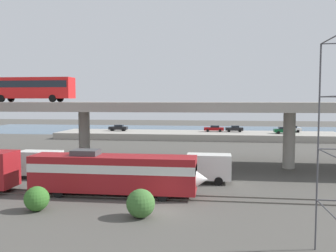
# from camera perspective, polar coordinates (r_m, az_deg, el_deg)

# --- Properties ---
(ground_plane) EXTENTS (260.00, 260.00, 0.00)m
(ground_plane) POSITION_cam_1_polar(r_m,az_deg,el_deg) (29.32, -1.20, -13.19)
(ground_plane) COLOR #4C4944
(rail_strip_near) EXTENTS (110.00, 0.12, 0.12)m
(rail_strip_near) POSITION_cam_1_polar(r_m,az_deg,el_deg) (32.37, -0.33, -11.41)
(rail_strip_near) COLOR #59544C
(rail_strip_near) RESTS_ON ground_plane
(rail_strip_far) EXTENTS (110.00, 0.12, 0.12)m
(rail_strip_far) POSITION_cam_1_polar(r_m,az_deg,el_deg) (33.85, 0.03, -10.72)
(rail_strip_far) COLOR #59544C
(rail_strip_far) RESTS_ON ground_plane
(train_locomotive) EXTENTS (16.12, 3.04, 4.18)m
(train_locomotive) POSITION_cam_1_polar(r_m,az_deg,el_deg) (33.42, -7.35, -7.20)
(train_locomotive) COLOR maroon
(train_locomotive) RESTS_ON ground_plane
(highway_overpass) EXTENTS (96.00, 12.08, 8.45)m
(highway_overpass) POSITION_cam_1_polar(r_m,az_deg,el_deg) (47.88, 2.38, 2.83)
(highway_overpass) COLOR #9E998E
(highway_overpass) RESTS_ON ground_plane
(transit_bus_on_overpass) EXTENTS (12.00, 2.68, 3.40)m
(transit_bus_on_overpass) POSITION_cam_1_polar(r_m,az_deg,el_deg) (54.38, -20.72, 5.71)
(transit_bus_on_overpass) COLOR red
(transit_bus_on_overpass) RESTS_ON highway_overpass
(service_truck_west) EXTENTS (6.80, 2.46, 3.04)m
(service_truck_west) POSITION_cam_1_polar(r_m,az_deg,el_deg) (38.67, 5.12, -6.48)
(service_truck_west) COLOR black
(service_truck_west) RESTS_ON ground_plane
(service_truck_east) EXTENTS (6.80, 2.46, 3.04)m
(service_truck_east) POSITION_cam_1_polar(r_m,az_deg,el_deg) (43.62, -20.44, -5.51)
(service_truck_east) COLOR #0C4C26
(service_truck_east) RESTS_ON ground_plane
(pier_parking_lot) EXTENTS (63.33, 12.51, 1.43)m
(pier_parking_lot) POSITION_cam_1_polar(r_m,az_deg,el_deg) (83.18, 4.49, -1.47)
(pier_parking_lot) COLOR #9E998E
(pier_parking_lot) RESTS_ON ground_plane
(parked_car_0) EXTENTS (4.35, 1.87, 1.50)m
(parked_car_0) POSITION_cam_1_polar(r_m,az_deg,el_deg) (87.21, -7.80, -0.26)
(parked_car_0) COLOR black
(parked_car_0) RESTS_ON pier_parking_lot
(parked_car_1) EXTENTS (4.40, 2.00, 1.50)m
(parked_car_1) POSITION_cam_1_polar(r_m,az_deg,el_deg) (82.99, 17.76, -0.63)
(parked_car_1) COLOR #0C4C26
(parked_car_1) RESTS_ON pier_parking_lot
(parked_car_2) EXTENTS (4.34, 1.88, 1.50)m
(parked_car_2) POSITION_cam_1_polar(r_m,az_deg,el_deg) (87.24, 18.78, -0.43)
(parked_car_2) COLOR silver
(parked_car_2) RESTS_ON pier_parking_lot
(parked_car_3) EXTENTS (4.02, 1.82, 1.50)m
(parked_car_3) POSITION_cam_1_polar(r_m,az_deg,el_deg) (85.00, 10.39, -0.40)
(parked_car_3) COLOR black
(parked_car_3) RESTS_ON pier_parking_lot
(parked_car_4) EXTENTS (4.53, 1.82, 1.50)m
(parked_car_4) POSITION_cam_1_polar(r_m,az_deg,el_deg) (84.74, 7.25, -0.38)
(parked_car_4) COLOR maroon
(parked_car_4) RESTS_ON pier_parking_lot
(harbor_water) EXTENTS (140.00, 36.00, 0.01)m
(harbor_water) POSITION_cam_1_polar(r_m,az_deg,el_deg) (106.12, 5.12, -0.66)
(harbor_water) COLOR #385B7A
(harbor_water) RESTS_ON ground_plane
(shrub_left) EXTENTS (1.95, 1.95, 1.95)m
(shrub_left) POSITION_cam_1_polar(r_m,az_deg,el_deg) (30.84, -19.92, -10.68)
(shrub_left) COLOR #346A27
(shrub_left) RESTS_ON ground_plane
(shrub_right) EXTENTS (2.14, 2.14, 2.14)m
(shrub_right) POSITION_cam_1_polar(r_m,az_deg,el_deg) (27.55, -4.32, -12.02)
(shrub_right) COLOR #3A682E
(shrub_right) RESTS_ON ground_plane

